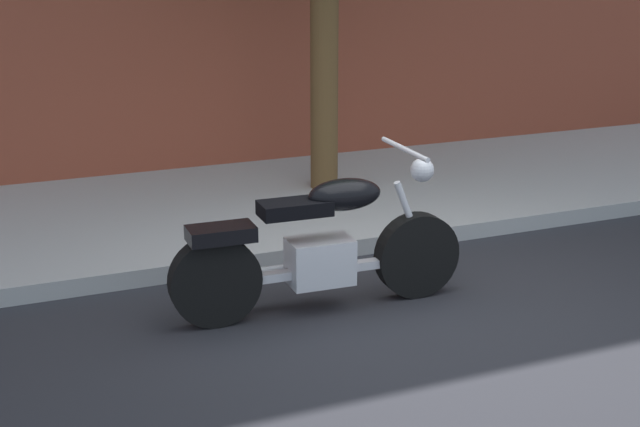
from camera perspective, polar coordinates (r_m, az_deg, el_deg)
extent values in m
plane|color=#28282D|center=(6.20, 6.44, -6.54)|extent=(60.00, 60.00, 0.00)
cube|color=#ABABAB|center=(8.51, -2.46, 0.65)|extent=(23.45, 2.90, 0.14)
cylinder|color=black|center=(6.44, 6.21, -2.67)|extent=(0.62, 0.16, 0.62)
cylinder|color=black|center=(5.96, -6.72, -4.35)|extent=(0.62, 0.16, 0.62)
cube|color=silver|center=(6.14, 0.00, -3.06)|extent=(0.45, 0.30, 0.32)
cube|color=silver|center=(6.17, 0.00, -3.67)|extent=(1.34, 0.14, 0.06)
ellipsoid|color=black|center=(6.06, 1.60, 1.23)|extent=(0.53, 0.28, 0.22)
cube|color=black|center=(5.96, -1.62, 0.35)|extent=(0.49, 0.26, 0.10)
cube|color=black|center=(5.86, -6.36, -1.28)|extent=(0.45, 0.26, 0.10)
cylinder|color=silver|center=(6.32, 5.80, -0.35)|extent=(0.27, 0.06, 0.58)
cylinder|color=silver|center=(6.17, 5.44, 4.12)|extent=(0.07, 0.70, 0.04)
sphere|color=silver|center=(6.26, 6.55, 2.79)|extent=(0.17, 0.17, 0.17)
cylinder|color=silver|center=(6.24, -2.67, -3.72)|extent=(0.80, 0.12, 0.09)
cylinder|color=brown|center=(8.54, 0.28, 10.99)|extent=(0.27, 0.27, 3.14)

